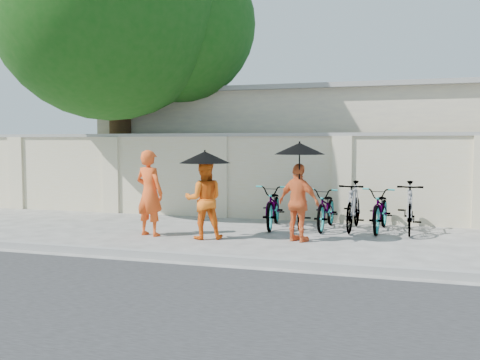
% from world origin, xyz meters
% --- Properties ---
extents(ground, '(80.00, 80.00, 0.00)m').
position_xyz_m(ground, '(0.00, 0.00, 0.00)').
color(ground, '#B0ADA6').
extents(kerb, '(40.00, 0.16, 0.12)m').
position_xyz_m(kerb, '(0.00, -1.70, 0.06)').
color(kerb, gray).
rests_on(kerb, ground).
extents(compound_wall, '(20.00, 0.30, 2.00)m').
position_xyz_m(compound_wall, '(1.00, 3.20, 1.00)').
color(compound_wall, beige).
rests_on(compound_wall, ground).
extents(building_behind, '(14.00, 6.00, 3.20)m').
position_xyz_m(building_behind, '(2.00, 7.00, 1.60)').
color(building_behind, beige).
rests_on(building_behind, ground).
extents(shade_tree, '(6.70, 6.20, 8.20)m').
position_xyz_m(shade_tree, '(-3.66, 2.97, 5.10)').
color(shade_tree, brown).
rests_on(shade_tree, ground).
extents(monk_left, '(0.70, 0.55, 1.70)m').
position_xyz_m(monk_left, '(-1.45, 0.19, 0.85)').
color(monk_left, '#FE551C').
rests_on(monk_left, ground).
extents(monk_center, '(0.90, 0.80, 1.52)m').
position_xyz_m(monk_center, '(-0.29, 0.18, 0.76)').
color(monk_center, orange).
rests_on(monk_center, ground).
extents(parasol_center, '(0.97, 0.97, 0.83)m').
position_xyz_m(parasol_center, '(-0.24, 0.10, 1.57)').
color(parasol_center, black).
rests_on(parasol_center, ground).
extents(monk_right, '(0.93, 0.66, 1.46)m').
position_xyz_m(monk_right, '(1.51, 0.43, 0.73)').
color(monk_right, orange).
rests_on(monk_right, ground).
extents(parasol_right, '(0.94, 0.94, 1.02)m').
position_xyz_m(parasol_right, '(1.53, 0.35, 1.74)').
color(parasol_right, black).
rests_on(parasol_right, ground).
extents(bike_0, '(0.85, 1.88, 0.96)m').
position_xyz_m(bike_0, '(0.68, 1.88, 0.48)').
color(bike_0, gray).
rests_on(bike_0, ground).
extents(bike_1, '(0.67, 1.69, 0.99)m').
position_xyz_m(bike_1, '(1.24, 2.04, 0.50)').
color(bike_1, gray).
rests_on(bike_1, ground).
extents(bike_2, '(0.67, 1.75, 0.91)m').
position_xyz_m(bike_2, '(1.80, 2.02, 0.45)').
color(bike_2, gray).
rests_on(bike_2, ground).
extents(bike_3, '(0.58, 1.75, 1.04)m').
position_xyz_m(bike_3, '(2.37, 2.00, 0.52)').
color(bike_3, gray).
rests_on(bike_3, ground).
extents(bike_4, '(0.77, 1.84, 0.94)m').
position_xyz_m(bike_4, '(2.93, 2.06, 0.47)').
color(bike_4, gray).
rests_on(bike_4, ground).
extents(bike_5, '(0.50, 1.76, 1.06)m').
position_xyz_m(bike_5, '(3.49, 2.03, 0.53)').
color(bike_5, gray).
rests_on(bike_5, ground).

